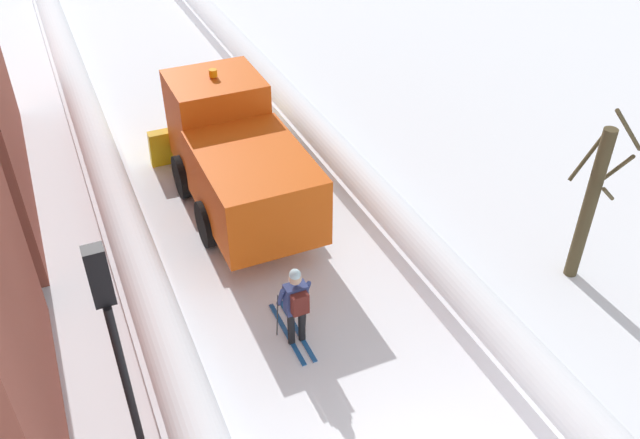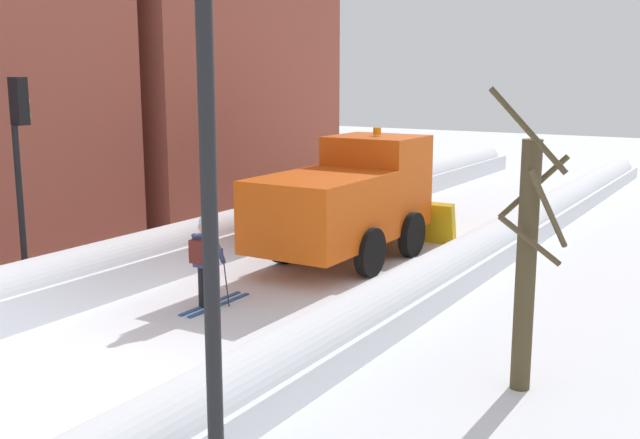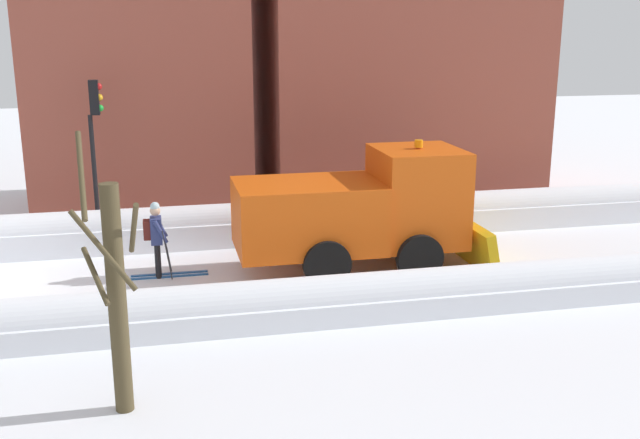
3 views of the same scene
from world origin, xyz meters
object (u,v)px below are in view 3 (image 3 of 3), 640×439
plow_truck (362,210)px  traffic_light_pole (95,130)px  bare_tree_near (116,294)px  skier (156,236)px

plow_truck → traffic_light_pole: 7.46m
plow_truck → bare_tree_near: 7.96m
skier → traffic_light_pole: traffic_light_pole is taller
skier → bare_tree_near: (6.27, -0.57, 0.90)m
traffic_light_pole → bare_tree_near: traffic_light_pole is taller
skier → bare_tree_near: size_ratio=0.42×
skier → traffic_light_pole: (-3.26, -1.44, 2.07)m
plow_truck → bare_tree_near: size_ratio=1.40×
plow_truck → skier: 4.88m
traffic_light_pole → plow_truck: bearing=59.5°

